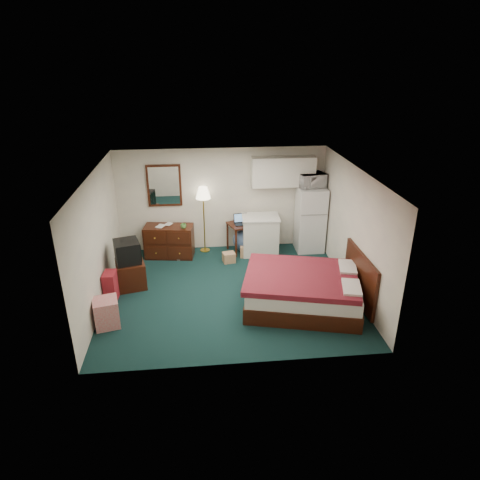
{
  "coord_description": "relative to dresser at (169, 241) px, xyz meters",
  "views": [
    {
      "loc": [
        -0.58,
        -7.64,
        4.49
      ],
      "look_at": [
        0.23,
        0.16,
        1.07
      ],
      "focal_mm": 32.0,
      "sensor_mm": 36.0,
      "label": 1
    }
  ],
  "objects": [
    {
      "name": "microwave",
      "position": [
        3.41,
        0.1,
        1.41
      ],
      "size": [
        0.66,
        0.46,
        0.41
      ],
      "primitive_type": "imported",
      "rotation": [
        0.0,
        0.0,
        0.21
      ],
      "color": "silver",
      "rests_on": "fridge"
    },
    {
      "name": "bed",
      "position": [
        2.65,
        -2.51,
        -0.05
      ],
      "size": [
        2.43,
        2.1,
        0.67
      ],
      "primitive_type": null,
      "rotation": [
        0.0,
        0.0,
        -0.24
      ],
      "color": "#4A050E",
      "rests_on": "floor"
    },
    {
      "name": "retail_box",
      "position": [
        -0.98,
        -2.8,
        -0.12
      ],
      "size": [
        0.51,
        0.51,
        0.53
      ],
      "primitive_type": null,
      "rotation": [
        0.0,
        0.0,
        0.23
      ],
      "color": "beige",
      "rests_on": "floor"
    },
    {
      "name": "exercise_ball",
      "position": [
        1.84,
        0.1,
        -0.09
      ],
      "size": [
        0.64,
        0.64,
        0.6
      ],
      "primitive_type": "sphere",
      "rotation": [
        0.0,
        0.0,
        -0.07
      ],
      "color": "#3F5985",
      "rests_on": "floor"
    },
    {
      "name": "walls",
      "position": [
        1.3,
        -1.83,
        0.86
      ],
      "size": [
        5.01,
        4.51,
        2.5
      ],
      "color": "beige",
      "rests_on": "floor"
    },
    {
      "name": "file_bin",
      "position": [
        0.08,
        -0.1,
        -0.24
      ],
      "size": [
        0.48,
        0.41,
        0.29
      ],
      "primitive_type": null,
      "rotation": [
        0.0,
        0.0,
        -0.28
      ],
      "color": "slate",
      "rests_on": "floor"
    },
    {
      "name": "floor_lamp",
      "position": [
        0.85,
        0.22,
        0.43
      ],
      "size": [
        0.44,
        0.44,
        1.63
      ],
      "primitive_type": null,
      "rotation": [
        0.0,
        0.0,
        0.28
      ],
      "color": "gold",
      "rests_on": "floor"
    },
    {
      "name": "desk",
      "position": [
        1.74,
        0.1,
        -0.03
      ],
      "size": [
        0.73,
        0.73,
        0.72
      ],
      "primitive_type": null,
      "rotation": [
        0.0,
        0.0,
        0.33
      ],
      "color": "#3A120A",
      "rests_on": "floor"
    },
    {
      "name": "upper_cabinets",
      "position": [
        2.75,
        0.25,
        1.56
      ],
      "size": [
        1.5,
        0.35,
        0.7
      ],
      "primitive_type": null,
      "color": "silver",
      "rests_on": "walls"
    },
    {
      "name": "suitcase",
      "position": [
        -1.06,
        -1.9,
        -0.09
      ],
      "size": [
        0.25,
        0.38,
        0.59
      ],
      "primitive_type": null,
      "rotation": [
        0.0,
        0.0,
        -0.05
      ],
      "color": "maroon",
      "rests_on": "floor"
    },
    {
      "name": "tv_stand",
      "position": [
        -0.73,
        -1.39,
        -0.11
      ],
      "size": [
        0.69,
        0.73,
        0.56
      ],
      "primitive_type": null,
      "rotation": [
        0.0,
        0.0,
        0.24
      ],
      "color": "#3A120A",
      "rests_on": "floor"
    },
    {
      "name": "headboard",
      "position": [
        3.76,
        -2.51,
        0.16
      ],
      "size": [
        0.06,
        1.56,
        1.0
      ],
      "primitive_type": null,
      "color": "#3A120A",
      "rests_on": "walls"
    },
    {
      "name": "mirror",
      "position": [
        -0.05,
        0.39,
        1.26
      ],
      "size": [
        0.8,
        0.06,
        1.0
      ],
      "primitive_type": null,
      "color": "white",
      "rests_on": "walls"
    },
    {
      "name": "fridge",
      "position": [
        3.43,
        0.05,
        0.41
      ],
      "size": [
        0.66,
        0.66,
        1.59
      ],
      "primitive_type": null,
      "rotation": [
        0.0,
        0.0,
        -0.01
      ],
      "color": "silver",
      "rests_on": "floor"
    },
    {
      "name": "cardboard_box_a",
      "position": [
        1.39,
        -0.47,
        -0.27
      ],
      "size": [
        0.32,
        0.28,
        0.23
      ],
      "primitive_type": null,
      "rotation": [
        0.0,
        0.0,
        0.2
      ],
      "color": "#8B5D3C",
      "rests_on": "floor"
    },
    {
      "name": "laptop",
      "position": [
        1.75,
        0.06,
        0.45
      ],
      "size": [
        0.37,
        0.31,
        0.23
      ],
      "primitive_type": null,
      "rotation": [
        0.0,
        0.0,
        0.13
      ],
      "color": "black",
      "rests_on": "desk"
    },
    {
      "name": "mug",
      "position": [
        0.36,
        -0.17,
        0.46
      ],
      "size": [
        0.16,
        0.14,
        0.14
      ],
      "primitive_type": "imported",
      "rotation": [
        0.0,
        0.0,
        -0.32
      ],
      "color": "#4F893D",
      "rests_on": "dresser"
    },
    {
      "name": "dresser",
      "position": [
        0.0,
        0.0,
        0.0
      ],
      "size": [
        1.2,
        0.66,
        0.77
      ],
      "primitive_type": null,
      "rotation": [
        0.0,
        0.0,
        -0.13
      ],
      "color": "#3A120A",
      "rests_on": "floor"
    },
    {
      "name": "floor",
      "position": [
        1.3,
        -1.83,
        -0.39
      ],
      "size": [
        5.0,
        4.5,
        0.01
      ],
      "primitive_type": "cube",
      "color": "black",
      "rests_on": "ground"
    },
    {
      "name": "crt_tv",
      "position": [
        -0.76,
        -1.37,
        0.4
      ],
      "size": [
        0.62,
        0.65,
        0.46
      ],
      "primitive_type": null,
      "rotation": [
        0.0,
        0.0,
        0.28
      ],
      "color": "black",
      "rests_on": "tv_stand"
    },
    {
      "name": "book_b",
      "position": [
        -0.07,
        0.14,
        0.49
      ],
      "size": [
        0.15,
        0.09,
        0.21
      ],
      "primitive_type": "imported",
      "rotation": [
        0.0,
        0.0,
        -0.48
      ],
      "color": "#8B5D3C",
      "rests_on": "dresser"
    },
    {
      "name": "ceiling",
      "position": [
        1.3,
        -1.83,
        2.11
      ],
      "size": [
        5.0,
        4.5,
        0.01
      ],
      "primitive_type": "cube",
      "color": "beige",
      "rests_on": "walls"
    },
    {
      "name": "book_a",
      "position": [
        -0.25,
        0.03,
        0.51
      ],
      "size": [
        0.17,
        0.1,
        0.24
      ],
      "primitive_type": "imported",
      "rotation": [
        0.0,
        0.0,
        -0.46
      ],
      "color": "#8B5D3C",
      "rests_on": "dresser"
    },
    {
      "name": "kitchen_counter",
      "position": [
        2.18,
        -0.05,
        0.07
      ],
      "size": [
        0.87,
        0.69,
        0.92
      ],
      "primitive_type": null,
      "rotation": [
        0.0,
        0.0,
        -0.06
      ],
      "color": "silver",
      "rests_on": "floor"
    },
    {
      "name": "cardboard_box_b",
      "position": [
        1.8,
        -0.2,
        -0.26
      ],
      "size": [
        0.26,
        0.29,
        0.26
      ],
      "primitive_type": null,
      "rotation": [
        0.0,
        0.0,
        -0.14
      ],
      "color": "#8B5D3C",
      "rests_on": "floor"
    }
  ]
}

